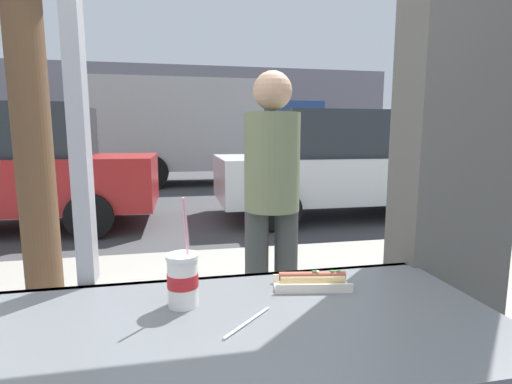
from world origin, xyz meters
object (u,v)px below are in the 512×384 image
at_px(soda_cup_right, 183,279).
at_px(hotdog_tray_near, 312,280).
at_px(parked_car_white, 339,164).
at_px(pedestrian, 272,194).
at_px(parked_car_red, 4,168).
at_px(box_truck, 205,129).

relative_size(soda_cup_right, hotdog_tray_near, 1.25).
xyz_separation_m(parked_car_white, pedestrian, (-2.23, -4.17, 0.17)).
distance_m(soda_cup_right, parked_car_red, 5.89).
relative_size(soda_cup_right, pedestrian, 0.19).
distance_m(soda_cup_right, parked_car_white, 5.97).
xyz_separation_m(hotdog_tray_near, parked_car_red, (-2.95, 5.25, -0.06)).
height_order(soda_cup_right, pedestrian, pedestrian).
bearing_deg(soda_cup_right, box_truck, 85.81).
xyz_separation_m(parked_car_red, pedestrian, (3.09, -4.17, 0.16)).
xyz_separation_m(box_truck, pedestrian, (-0.24, -9.24, -0.50)).
distance_m(soda_cup_right, pedestrian, 1.25).
bearing_deg(parked_car_red, parked_car_white, 0.00).
xyz_separation_m(parked_car_red, box_truck, (3.32, 5.08, 0.66)).
bearing_deg(parked_car_red, pedestrian, -53.47).
distance_m(parked_car_red, parked_car_white, 5.31).
bearing_deg(parked_car_red, soda_cup_right, -64.18).
bearing_deg(hotdog_tray_near, pedestrian, 82.81).
height_order(parked_car_red, parked_car_white, parked_car_red).
bearing_deg(parked_car_white, hotdog_tray_near, -114.23).
bearing_deg(box_truck, pedestrian, -91.46).
distance_m(parked_car_red, box_truck, 6.10).
bearing_deg(parked_car_white, soda_cup_right, -117.43).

